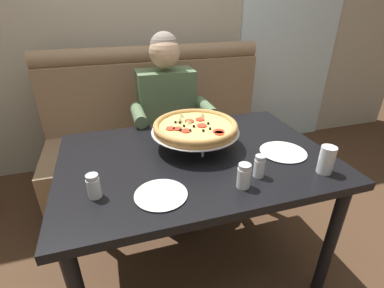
% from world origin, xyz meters
% --- Properties ---
extents(ground_plane, '(16.00, 16.00, 0.00)m').
position_xyz_m(ground_plane, '(0.00, 0.00, 0.00)').
color(ground_plane, '#4C3321').
extents(back_wall_with_window, '(6.00, 0.12, 2.80)m').
position_xyz_m(back_wall_with_window, '(0.00, 1.49, 1.40)').
color(back_wall_with_window, '#BCB29E').
rests_on(back_wall_with_window, ground_plane).
extents(window_panel, '(1.10, 0.02, 2.80)m').
position_xyz_m(window_panel, '(1.46, 1.42, 1.40)').
color(window_panel, white).
rests_on(window_panel, ground_plane).
extents(booth_bench, '(1.81, 0.78, 1.13)m').
position_xyz_m(booth_bench, '(0.00, 0.92, 0.40)').
color(booth_bench, '#937556').
rests_on(booth_bench, ground_plane).
extents(dining_table, '(1.33, 0.91, 0.76)m').
position_xyz_m(dining_table, '(0.00, 0.00, 0.67)').
color(dining_table, black).
rests_on(dining_table, ground_plane).
extents(diner_main, '(0.54, 0.64, 1.27)m').
position_xyz_m(diner_main, '(0.02, 0.66, 0.71)').
color(diner_main, '#2D3342').
rests_on(diner_main, ground_plane).
extents(pizza, '(0.46, 0.46, 0.14)m').
position_xyz_m(pizza, '(0.03, 0.10, 0.87)').
color(pizza, silver).
rests_on(pizza, dining_table).
extents(shaker_parmesan, '(0.06, 0.06, 0.11)m').
position_xyz_m(shaker_parmesan, '(0.11, -0.31, 0.80)').
color(shaker_parmesan, white).
rests_on(shaker_parmesan, dining_table).
extents(shaker_oregano, '(0.05, 0.05, 0.10)m').
position_xyz_m(shaker_oregano, '(-0.49, -0.20, 0.80)').
color(shaker_oregano, white).
rests_on(shaker_oregano, dining_table).
extents(shaker_pepper_flakes, '(0.05, 0.05, 0.10)m').
position_xyz_m(shaker_pepper_flakes, '(0.21, -0.26, 0.80)').
color(shaker_pepper_flakes, white).
rests_on(shaker_pepper_flakes, dining_table).
extents(plate_near_left, '(0.24, 0.24, 0.02)m').
position_xyz_m(plate_near_left, '(0.44, -0.10, 0.77)').
color(plate_near_left, white).
rests_on(plate_near_left, dining_table).
extents(plate_near_right, '(0.21, 0.21, 0.02)m').
position_xyz_m(plate_near_right, '(-0.23, -0.27, 0.77)').
color(plate_near_right, white).
rests_on(plate_near_right, dining_table).
extents(drinking_glass, '(0.07, 0.07, 0.13)m').
position_xyz_m(drinking_glass, '(0.51, -0.32, 0.82)').
color(drinking_glass, silver).
rests_on(drinking_glass, dining_table).
extents(patio_chair, '(0.42, 0.43, 0.86)m').
position_xyz_m(patio_chair, '(1.68, 2.06, 0.52)').
color(patio_chair, black).
rests_on(patio_chair, ground_plane).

